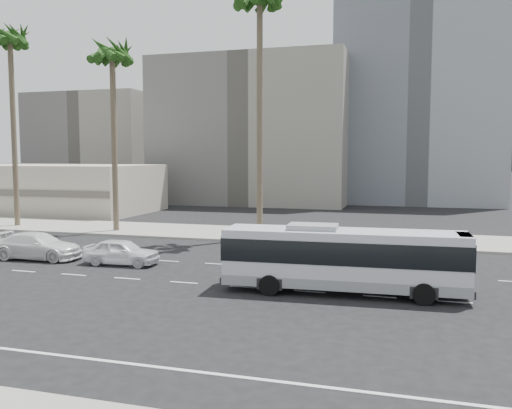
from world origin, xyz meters
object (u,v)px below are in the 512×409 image
(car_b, at_px, (38,246))
(palm_near, at_px, (260,4))
(palm_mid, at_px, (112,58))
(city_bus, at_px, (343,258))
(car_a, at_px, (121,252))
(palm_far, at_px, (10,42))

(car_b, bearing_deg, palm_near, -46.59)
(palm_near, height_order, palm_mid, palm_near)
(city_bus, relative_size, car_b, 2.00)
(car_a, relative_size, car_b, 0.80)
(city_bus, relative_size, palm_far, 0.63)
(palm_near, xyz_separation_m, palm_mid, (-11.73, 0.16, -3.10))
(car_a, height_order, palm_near, palm_near)
(city_bus, distance_m, car_a, 12.78)
(car_a, height_order, car_b, car_b)
(palm_near, relative_size, palm_far, 1.08)
(car_b, relative_size, palm_far, 0.31)
(city_bus, xyz_separation_m, car_a, (-12.44, 2.80, -0.86))
(palm_near, bearing_deg, city_bus, -60.97)
(palm_mid, xyz_separation_m, palm_far, (-9.61, 0.41, 1.85))
(palm_near, xyz_separation_m, palm_far, (-21.34, 0.56, -1.25))
(palm_far, bearing_deg, palm_near, -1.51)
(city_bus, relative_size, palm_mid, 0.71)
(car_a, xyz_separation_m, palm_far, (-16.50, 11.46, 14.53))
(city_bus, relative_size, car_a, 2.51)
(car_b, xyz_separation_m, palm_mid, (-1.39, 10.96, 12.63))
(city_bus, height_order, car_a, city_bus)
(car_b, xyz_separation_m, palm_near, (10.34, 10.81, 15.73))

